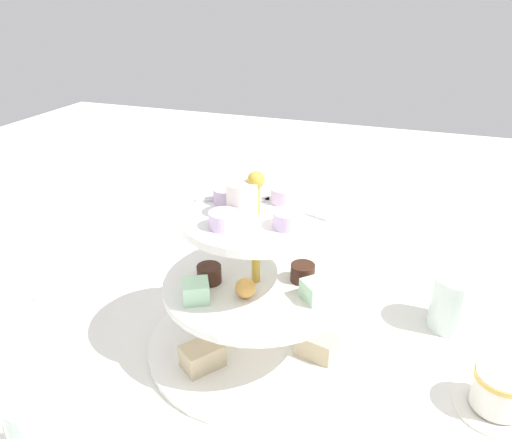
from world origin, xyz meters
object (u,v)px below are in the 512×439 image
(tiered_serving_stand, at_px, (255,296))
(teacup_with_saucer, at_px, (498,392))
(butter_knife_left, at_px, (85,278))
(water_glass_short_left, at_px, (454,302))
(water_glass_mid_back, at_px, (314,240))

(tiered_serving_stand, xyz_separation_m, teacup_with_saucer, (-0.29, 0.01, -0.05))
(teacup_with_saucer, bearing_deg, butter_knife_left, -6.88)
(tiered_serving_stand, height_order, water_glass_short_left, tiered_serving_stand)
(tiered_serving_stand, distance_m, water_glass_mid_back, 0.25)
(water_glass_mid_back, bearing_deg, water_glass_short_left, 153.11)
(tiered_serving_stand, relative_size, water_glass_short_left, 3.57)
(teacup_with_saucer, relative_size, water_glass_mid_back, 1.12)
(water_glass_short_left, distance_m, butter_knife_left, 0.57)
(teacup_with_saucer, distance_m, water_glass_mid_back, 0.38)
(water_glass_short_left, height_order, teacup_with_saucer, water_glass_short_left)
(water_glass_short_left, xyz_separation_m, teacup_with_saucer, (-0.05, 0.14, -0.01))
(water_glass_short_left, bearing_deg, butter_knife_left, 7.16)
(tiered_serving_stand, distance_m, teacup_with_saucer, 0.29)
(teacup_with_saucer, xyz_separation_m, water_glass_mid_back, (0.27, -0.26, 0.02))
(teacup_with_saucer, distance_m, butter_knife_left, 0.61)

